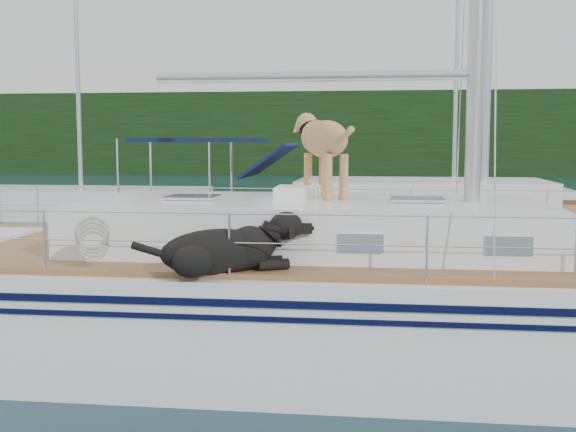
# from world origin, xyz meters

# --- Properties ---
(ground) EXTENTS (120.00, 120.00, 0.00)m
(ground) POSITION_xyz_m (0.00, 0.00, 0.00)
(ground) COLOR black
(ground) RESTS_ON ground
(tree_line) EXTENTS (90.00, 3.00, 6.00)m
(tree_line) POSITION_xyz_m (0.00, 45.00, 3.00)
(tree_line) COLOR black
(tree_line) RESTS_ON ground
(shore_bank) EXTENTS (92.00, 1.00, 1.20)m
(shore_bank) POSITION_xyz_m (0.00, 46.20, 0.60)
(shore_bank) COLOR #595147
(shore_bank) RESTS_ON ground
(main_sailboat) EXTENTS (12.00, 4.11, 14.01)m
(main_sailboat) POSITION_xyz_m (0.10, -0.00, 0.68)
(main_sailboat) COLOR white
(main_sailboat) RESTS_ON ground
(neighbor_sailboat) EXTENTS (11.00, 3.50, 13.30)m
(neighbor_sailboat) POSITION_xyz_m (1.30, 6.09, 0.63)
(neighbor_sailboat) COLOR white
(neighbor_sailboat) RESTS_ON ground
(bg_boat_west) EXTENTS (8.00, 3.00, 11.65)m
(bg_boat_west) POSITION_xyz_m (-8.00, 14.00, 0.45)
(bg_boat_west) COLOR white
(bg_boat_west) RESTS_ON ground
(bg_boat_center) EXTENTS (7.20, 3.00, 11.65)m
(bg_boat_center) POSITION_xyz_m (4.00, 16.00, 0.45)
(bg_boat_center) COLOR white
(bg_boat_center) RESTS_ON ground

